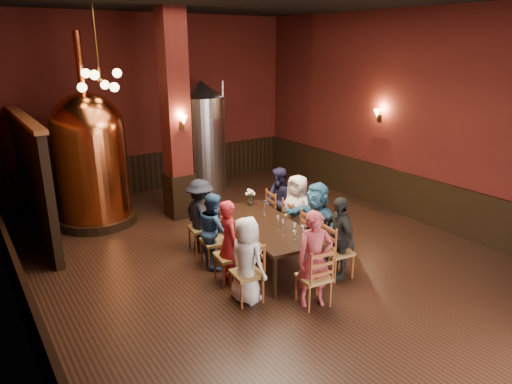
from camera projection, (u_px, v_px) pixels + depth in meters
room at (261, 138)px, 7.80m from camera, size 10.00×10.02×4.50m
wainscot_right at (402, 193)px, 10.46m from camera, size 0.08×9.90×1.00m
wainscot_back at (156, 171)px, 12.24m from camera, size 7.90×0.08×1.00m
wainscot_left at (23, 296)px, 6.24m from camera, size 0.08×9.90×1.00m
column at (176, 118)px, 9.84m from camera, size 0.58×0.58×4.50m
partition at (34, 182)px, 8.94m from camera, size 0.22×3.50×2.40m
pendant_cluster at (100, 80)px, 8.85m from camera, size 0.90×0.90×1.70m
sconce_wall at (380, 115)px, 10.52m from camera, size 0.20×0.20×0.36m
sconce_column at (182, 122)px, 9.62m from camera, size 0.20×0.20×0.36m
dining_table at (266, 227)px, 8.07m from camera, size 1.30×2.51×0.75m
chair_0 at (247, 273)px, 6.93m from camera, size 0.52×0.52×0.92m
person_0 at (247, 260)px, 6.86m from camera, size 0.56×0.74×1.37m
chair_1 at (229, 256)px, 7.50m from camera, size 0.52×0.52×0.92m
person_1 at (229, 242)px, 7.42m from camera, size 0.42×0.57×1.42m
chair_2 at (214, 241)px, 8.06m from camera, size 0.52×0.52×0.92m
person_2 at (214, 230)px, 8.00m from camera, size 0.49×0.72×1.34m
chair_3 at (201, 228)px, 8.63m from camera, size 0.52×0.52×0.92m
person_3 at (201, 216)px, 8.55m from camera, size 0.56×0.93×1.41m
chair_4 at (338, 251)px, 7.66m from camera, size 0.52×0.52×0.92m
person_4 at (339, 237)px, 7.58m from camera, size 0.51×0.89×1.43m
chair_5 at (316, 237)px, 8.23m from camera, size 0.52×0.52×0.92m
person_5 at (316, 222)px, 8.14m from camera, size 0.56×1.41×1.48m
chair_6 at (296, 224)px, 8.79m from camera, size 0.52×0.52×0.92m
person_6 at (297, 212)px, 8.71m from camera, size 0.59×0.78×1.44m
chair_7 at (279, 213)px, 9.36m from camera, size 0.52×0.52×0.92m
person_7 at (279, 202)px, 9.28m from camera, size 0.40×0.72×1.41m
chair_8 at (314, 277)px, 6.83m from camera, size 0.52×0.52×0.92m
person_8 at (315, 259)px, 6.74m from camera, size 0.64×0.54×1.50m
copper_kettle at (91, 158)px, 9.68m from camera, size 1.80×1.80×4.02m
steel_vessel at (203, 137)px, 11.90m from camera, size 1.28×1.28×2.88m
rose_vase at (251, 195)px, 8.92m from camera, size 0.19×0.19×0.33m
wine_glass_0 at (265, 205)px, 8.74m from camera, size 0.07×0.07×0.17m
wine_glass_1 at (278, 220)px, 7.98m from camera, size 0.07×0.07×0.17m
wine_glass_2 at (295, 236)px, 7.35m from camera, size 0.07×0.07×0.17m
wine_glass_3 at (303, 230)px, 7.56m from camera, size 0.07×0.07×0.17m
wine_glass_4 at (295, 228)px, 7.66m from camera, size 0.07×0.07×0.17m
wine_glass_5 at (283, 225)px, 7.79m from camera, size 0.07×0.07×0.17m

